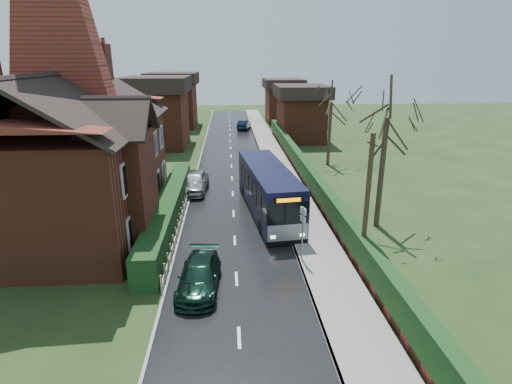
{
  "coord_description": "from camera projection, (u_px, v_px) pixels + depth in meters",
  "views": [
    {
      "loc": [
        -0.22,
        -17.79,
        9.38
      ],
      "look_at": [
        1.36,
        4.91,
        1.8
      ],
      "focal_mm": 28.0,
      "sensor_mm": 36.0,
      "label": 1
    }
  ],
  "objects": [
    {
      "name": "pavement",
      "position": [
        290.0,
        192.0,
        29.54
      ],
      "size": [
        2.5,
        100.0,
        0.14
      ],
      "primitive_type": "cube",
      "color": "slate",
      "rests_on": "ground"
    },
    {
      "name": "car_green",
      "position": [
        199.0,
        276.0,
        17.01
      ],
      "size": [
        1.93,
        4.19,
        1.19
      ],
      "primitive_type": "imported",
      "rotation": [
        0.0,
        0.0,
        -0.07
      ],
      "color": "black",
      "rests_on": "ground"
    },
    {
      "name": "right_wall_hedge",
      "position": [
        311.0,
        179.0,
        29.34
      ],
      "size": [
        0.6,
        50.0,
        1.8
      ],
      "color": "brown",
      "rests_on": "ground"
    },
    {
      "name": "ground",
      "position": [
        236.0,
        258.0,
        19.82
      ],
      "size": [
        140.0,
        140.0,
        0.0
      ],
      "primitive_type": "plane",
      "color": "#314A1F",
      "rests_on": "ground"
    },
    {
      "name": "picket_fence",
      "position": [
        182.0,
        214.0,
        24.2
      ],
      "size": [
        0.1,
        16.0,
        0.9
      ],
      "primitive_type": null,
      "color": "tan",
      "rests_on": "ground"
    },
    {
      "name": "bus_stop_sign",
      "position": [
        303.0,
        226.0,
        18.88
      ],
      "size": [
        0.23,
        0.42,
        2.85
      ],
      "rotation": [
        0.0,
        0.0,
        0.41
      ],
      "color": "slate",
      "rests_on": "ground"
    },
    {
      "name": "tree_house_side",
      "position": [
        72.0,
        81.0,
        29.11
      ],
      "size": [
        4.65,
        4.65,
        10.57
      ],
      "color": "#3B2B23",
      "rests_on": "ground"
    },
    {
      "name": "car_silver",
      "position": [
        195.0,
        181.0,
        29.57
      ],
      "size": [
        2.15,
        4.66,
        1.54
      ],
      "primitive_type": "imported",
      "rotation": [
        0.0,
        0.0,
        -0.07
      ],
      "color": "#B6B6BB",
      "rests_on": "ground"
    },
    {
      "name": "tree_right_far",
      "position": [
        331.0,
        99.0,
        35.42
      ],
      "size": [
        4.2,
        4.2,
        8.11
      ],
      "color": "#35281F",
      "rests_on": "ground"
    },
    {
      "name": "car_distant",
      "position": [
        244.0,
        125.0,
        55.92
      ],
      "size": [
        2.16,
        4.16,
        1.31
      ],
      "primitive_type": "imported",
      "rotation": [
        0.0,
        0.0,
        2.94
      ],
      "color": "black",
      "rests_on": "ground"
    },
    {
      "name": "kerb_right",
      "position": [
        274.0,
        192.0,
        29.46
      ],
      "size": [
        0.12,
        100.0,
        0.14
      ],
      "primitive_type": "cube",
      "color": "gray",
      "rests_on": "ground"
    },
    {
      "name": "brick_house",
      "position": [
        77.0,
        153.0,
        22.37
      ],
      "size": [
        9.3,
        14.6,
        10.3
      ],
      "color": "brown",
      "rests_on": "ground"
    },
    {
      "name": "front_hedge",
      "position": [
        169.0,
        209.0,
        24.04
      ],
      "size": [
        1.2,
        16.0,
        1.6
      ],
      "primitive_type": "cube",
      "color": "black",
      "rests_on": "ground"
    },
    {
      "name": "kerb_left",
      "position": [
        191.0,
        194.0,
        29.06
      ],
      "size": [
        0.12,
        100.0,
        0.1
      ],
      "primitive_type": "cube",
      "color": "gray",
      "rests_on": "ground"
    },
    {
      "name": "tree_right_near",
      "position": [
        388.0,
        109.0,
        21.49
      ],
      "size": [
        4.23,
        4.23,
        9.12
      ],
      "color": "#31271D",
      "rests_on": "ground"
    },
    {
      "name": "bus",
      "position": [
        268.0,
        191.0,
        25.13
      ],
      "size": [
        3.38,
        10.16,
        3.03
      ],
      "rotation": [
        0.0,
        0.0,
        0.11
      ],
      "color": "black",
      "rests_on": "ground"
    },
    {
      "name": "telegraph_pole",
      "position": [
        367.0,
        205.0,
        17.57
      ],
      "size": [
        0.22,
        0.84,
        6.48
      ],
      "rotation": [
        0.0,
        0.0,
        0.1
      ],
      "color": "#2F2615",
      "rests_on": "ground"
    },
    {
      "name": "road",
      "position": [
        233.0,
        194.0,
        29.28
      ],
      "size": [
        6.0,
        100.0,
        0.02
      ],
      "primitive_type": "cube",
      "color": "black",
      "rests_on": "ground"
    }
  ]
}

